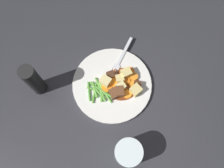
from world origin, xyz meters
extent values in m
plane|color=#2D2D33|center=(0.00, 0.00, 0.00)|extent=(3.00, 3.00, 0.00)
cylinder|color=white|center=(0.00, 0.00, 0.01)|extent=(0.26, 0.26, 0.01)
cylinder|color=brown|center=(0.03, -0.01, 0.01)|extent=(0.11, 0.11, 0.00)
cylinder|color=orange|center=(0.01, 0.00, 0.02)|extent=(0.04, 0.04, 0.01)
cylinder|color=orange|center=(0.07, 0.01, 0.02)|extent=(0.04, 0.04, 0.01)
cylinder|color=orange|center=(0.06, 0.03, 0.02)|extent=(0.05, 0.05, 0.01)
cylinder|color=orange|center=(0.04, -0.04, 0.02)|extent=(0.03, 0.03, 0.01)
cylinder|color=orange|center=(0.05, 0.00, 0.02)|extent=(0.03, 0.03, 0.01)
cylinder|color=orange|center=(0.07, -0.02, 0.02)|extent=(0.04, 0.04, 0.01)
cylinder|color=orange|center=(-0.02, -0.01, 0.02)|extent=(0.04, 0.04, 0.01)
cube|color=#E5CC7A|center=(0.05, 0.02, 0.03)|extent=(0.04, 0.03, 0.03)
cube|color=#EAD68C|center=(0.03, -0.02, 0.03)|extent=(0.03, 0.03, 0.03)
cube|color=#EAD68C|center=(-0.02, 0.01, 0.03)|extent=(0.04, 0.04, 0.03)
cube|color=#E5CC7A|center=(0.07, -0.04, 0.03)|extent=(0.04, 0.04, 0.03)
cube|color=#E5CC7A|center=(0.03, 0.01, 0.03)|extent=(0.03, 0.03, 0.03)
cube|color=#4C2B19|center=(0.00, 0.03, 0.02)|extent=(0.03, 0.03, 0.02)
cube|color=brown|center=(0.00, -0.04, 0.02)|extent=(0.03, 0.04, 0.02)
cube|color=brown|center=(0.02, -0.03, 0.03)|extent=(0.03, 0.03, 0.03)
cube|color=#4C2B19|center=(0.08, -0.02, 0.02)|extent=(0.03, 0.03, 0.02)
cylinder|color=#66AD42|center=(-0.04, -0.02, 0.02)|extent=(0.02, 0.07, 0.01)
cylinder|color=#66AD42|center=(-0.04, -0.02, 0.02)|extent=(0.02, 0.07, 0.01)
cylinder|color=#66AD42|center=(-0.01, -0.01, 0.02)|extent=(0.08, 0.05, 0.01)
cylinder|color=#4C8E33|center=(-0.08, -0.01, 0.02)|extent=(0.01, 0.06, 0.01)
cylinder|color=#4C8E33|center=(-0.04, 0.00, 0.02)|extent=(0.03, 0.06, 0.01)
cylinder|color=#599E38|center=(-0.05, -0.02, 0.02)|extent=(0.08, 0.05, 0.01)
cylinder|color=#4C8E33|center=(-0.05, -0.02, 0.02)|extent=(0.05, 0.08, 0.01)
cylinder|color=#599E38|center=(-0.03, -0.03, 0.02)|extent=(0.03, 0.07, 0.01)
cylinder|color=#66AD42|center=(-0.06, -0.01, 0.02)|extent=(0.02, 0.06, 0.01)
cylinder|color=#4C8E33|center=(-0.01, -0.01, 0.02)|extent=(0.03, 0.06, 0.01)
cylinder|color=#599E38|center=(-0.06, -0.02, 0.02)|extent=(0.03, 0.06, 0.01)
cylinder|color=#4C8E33|center=(-0.03, -0.02, 0.02)|extent=(0.06, 0.05, 0.01)
cube|color=silver|center=(0.06, 0.11, 0.01)|extent=(0.08, 0.10, 0.00)
cube|color=silver|center=(0.03, 0.06, 0.01)|extent=(0.03, 0.03, 0.00)
cylinder|color=silver|center=(0.00, 0.04, 0.01)|extent=(0.03, 0.04, 0.00)
cylinder|color=silver|center=(0.01, 0.04, 0.01)|extent=(0.03, 0.04, 0.00)
cylinder|color=silver|center=(0.01, 0.03, 0.01)|extent=(0.03, 0.04, 0.00)
cylinder|color=silver|center=(0.02, 0.03, 0.01)|extent=(0.03, 0.04, 0.00)
cylinder|color=silver|center=(0.01, -0.23, 0.04)|extent=(0.08, 0.08, 0.09)
cylinder|color=black|center=(-0.24, 0.03, 0.07)|extent=(0.05, 0.05, 0.15)
camera|label=1|loc=(-0.05, -0.25, 0.74)|focal=37.56mm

